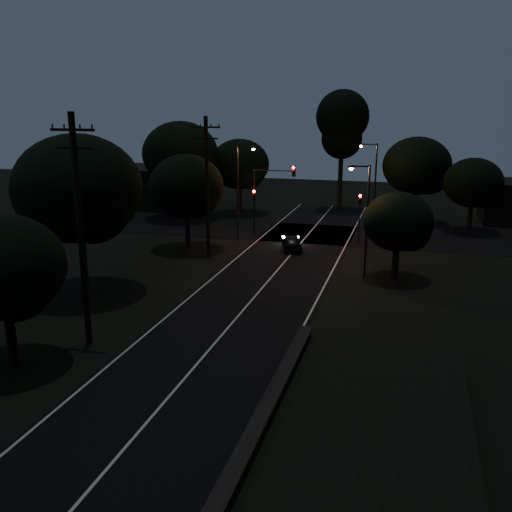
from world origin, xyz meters
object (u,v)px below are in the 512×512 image
Objects in this scene: streetlight_a at (240,186)px; signal_mast at (273,187)px; signal_right at (360,209)px; streetlight_b at (373,182)px; utility_pole_mid at (80,228)px; tall_pine at (342,124)px; streetlight_c at (365,213)px; signal_left at (254,204)px; utility_pole_far at (207,185)px; car at (292,242)px.

signal_mast is at bearing 39.77° from streetlight_a.
signal_right is at bearing -0.03° from signal_mast.
signal_right is at bearing -100.00° from streetlight_b.
utility_pole_mid is 40.76m from tall_pine.
signal_right is 10.18m from streetlight_c.
tall_pine is 3.15× the size of signal_left.
signal_right is 4.45m from streetlight_b.
streetlight_a reaches higher than signal_left.
tall_pine is at bearing 75.38° from signal_mast.
signal_right is (10.60, 7.99, -2.65)m from utility_pole_far.
signal_left is 9.20m from signal_right.
utility_pole_mid reaches higher than streetlight_c.
utility_pole_far reaches higher than streetlight_a.
utility_pole_mid reaches higher than car.
utility_pole_mid is 25.19m from signal_left.
streetlight_a is at bearing -110.36° from tall_pine.
utility_pole_mid is 17.00m from utility_pole_far.
utility_pole_mid is 19.15m from streetlight_c.
utility_pole_far is at bearing -133.30° from streetlight_b.
tall_pine is (7.00, 40.00, 3.56)m from utility_pole_mid.
utility_pole_mid is 2.68× the size of signal_right.
tall_pine is 1.72× the size of streetlight_c.
streetlight_b is (8.22, 4.01, 0.30)m from signal_mast.
utility_pole_mid is 23.04m from streetlight_a.
utility_pole_mid is at bearing -99.93° from tall_pine.
tall_pine is at bearing 100.93° from streetlight_c.
streetlight_b is 2.22× the size of car.
streetlight_c reaches higher than car.
signal_right is 0.66× the size of signal_mast.
streetlight_c is (11.14, -8.00, -0.29)m from streetlight_a.
signal_left is 1.14× the size of car.
signal_mast is at bearing -104.62° from tall_pine.
tall_pine is 3.58× the size of car.
signal_mast is at bearing -154.01° from streetlight_b.
streetlight_c reaches higher than signal_mast.
streetlight_b is (9.91, 4.01, 1.80)m from signal_left.
tall_pine reaches higher than streetlight_a.
signal_left is at bearing 80.06° from utility_pole_far.
utility_pole_mid is at bearing -90.00° from utility_pole_far.
signal_right is at bearing 0.00° from signal_left.
signal_left is (-5.60, -15.01, -6.46)m from tall_pine.
utility_pole_far is 24.34m from tall_pine.
utility_pole_mid is 25.22m from signal_mast.
streetlight_b is at bearing 68.70° from utility_pole_mid.
utility_pole_mid is 3.06× the size of car.
utility_pole_far is 1.31× the size of streetlight_b.
utility_pole_far is at bearing 17.01° from car.
tall_pine is (7.00, 23.00, 3.81)m from utility_pole_far.
utility_pole_far is 2.92× the size of car.
tall_pine is 1.61× the size of streetlight_b.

